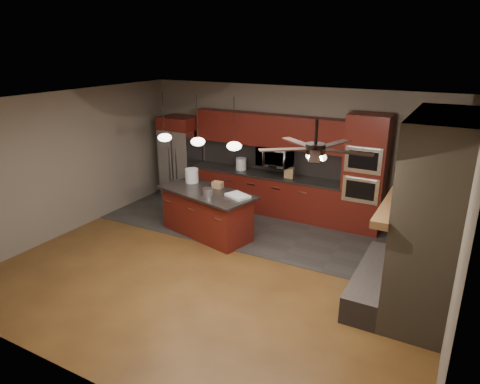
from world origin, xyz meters
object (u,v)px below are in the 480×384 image
Objects in this scene: kitchen_island at (207,213)px; counter_box at (289,173)px; paint_tray at (238,196)px; white_bucket at (192,176)px; oven_tower at (365,174)px; paint_can at (208,192)px; counter_bucket at (241,164)px; cardboard_box at (218,185)px; microwave at (275,156)px; refrigerator at (181,158)px.

kitchen_island is 2.04m from counter_box.
counter_box is at bearing 101.68° from paint_tray.
paint_tray is (1.26, -0.33, -0.12)m from white_bucket.
white_bucket is at bearing -156.88° from oven_tower.
paint_can is at bearing -142.79° from oven_tower.
counter_bucket is (-0.85, 1.71, 0.09)m from paint_tray.
kitchen_island is at bearing -112.31° from cardboard_box.
oven_tower reaches higher than microwave.
counter_bucket reaches higher than kitchen_island.
white_bucket is at bearing -106.74° from counter_bucket.
oven_tower is 2.59m from paint_tray.
paint_can is 1.00× the size of cardboard_box.
refrigerator is at bearing 171.79° from counter_box.
paint_can reaches higher than cardboard_box.
white_bucket reaches higher than cardboard_box.
counter_box is (0.89, 1.84, 0.02)m from paint_can.
microwave reaches higher than white_bucket.
white_bucket is 0.66× the size of paint_tray.
refrigerator reaches higher than cardboard_box.
counter_bucket is at bearing 168.78° from counter_box.
microwave is 0.36× the size of refrigerator.
microwave is 1.79m from paint_tray.
counter_bucket is 1.27× the size of counter_box.
microwave is at bearing 3.08° from refrigerator.
counter_box is (-1.59, -0.04, -0.18)m from oven_tower.
counter_bucket is at bearing 95.00° from cardboard_box.
white_bucket is 0.89m from paint_can.
paint_can is 1.92m from counter_bucket.
white_bucket reaches higher than counter_bucket.
oven_tower is at bearing 65.00° from paint_tray.
paint_tray is at bearing 13.88° from kitchen_island.
refrigerator is at bearing 133.09° from white_bucket.
counter_bucket is at bearing 73.26° from white_bucket.
white_bucket is at bearing 144.40° from paint_can.
cardboard_box is (-0.07, 0.46, -0.00)m from paint_can.
paint_can is (0.72, -0.52, -0.08)m from white_bucket.
paint_can is 0.46m from cardboard_box.
microwave is 1.67× the size of paint_tray.
white_bucket is 1.35× the size of counter_box.
paint_can reaches higher than kitchen_island.
paint_tray is 2.05× the size of counter_box.
refrigerator is (-2.44, -0.13, -0.30)m from microwave.
paint_can is 2.05m from counter_box.
refrigerator is at bearing 151.19° from kitchen_island.
white_bucket reaches higher than paint_can.
refrigerator is 1.77m from white_bucket.
white_bucket is (-3.20, -1.37, -0.13)m from oven_tower.
kitchen_island is 7.38× the size of white_bucket.
counter_box is (1.20, -0.05, -0.03)m from counter_bucket.
white_bucket is (-0.57, 0.33, 0.60)m from kitchen_island.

